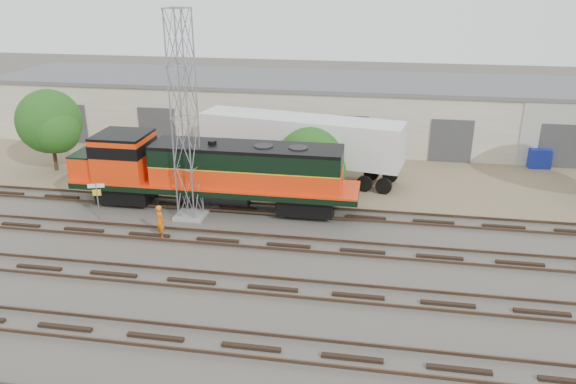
% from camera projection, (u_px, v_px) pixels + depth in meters
% --- Properties ---
extents(ground, '(140.00, 140.00, 0.00)m').
position_uv_depth(ground, '(284.00, 260.00, 29.16)').
color(ground, '#47423A').
rests_on(ground, ground).
extents(dirt_strip, '(80.00, 16.00, 0.02)m').
position_uv_depth(dirt_strip, '(318.00, 167.00, 42.91)').
color(dirt_strip, '#726047').
rests_on(dirt_strip, ground).
extents(tracks, '(80.00, 20.40, 0.28)m').
position_uv_depth(tracks, '(273.00, 288.00, 26.38)').
color(tracks, black).
rests_on(tracks, ground).
extents(warehouse, '(58.40, 10.40, 5.30)m').
position_uv_depth(warehouse, '(330.00, 110.00, 49.25)').
color(warehouse, beige).
rests_on(warehouse, ground).
extents(locomotive, '(18.04, 3.16, 4.34)m').
position_uv_depth(locomotive, '(209.00, 171.00, 34.65)').
color(locomotive, black).
rests_on(locomotive, tracks).
extents(signal_tower, '(1.79, 1.79, 12.16)m').
position_uv_depth(signal_tower, '(185.00, 122.00, 32.13)').
color(signal_tower, gray).
rests_on(signal_tower, ground).
extents(sign_post, '(0.93, 0.33, 2.36)m').
position_uv_depth(sign_post, '(97.00, 194.00, 33.23)').
color(sign_post, gray).
rests_on(sign_post, ground).
extents(worker, '(0.81, 0.80, 1.89)m').
position_uv_depth(worker, '(160.00, 221.00, 31.38)').
color(worker, orange).
rests_on(worker, ground).
extents(semi_trailer, '(14.77, 5.43, 4.46)m').
position_uv_depth(semi_trailer, '(305.00, 140.00, 39.72)').
color(semi_trailer, white).
rests_on(semi_trailer, ground).
extents(dumpster_blue, '(1.74, 1.65, 1.50)m').
position_uv_depth(dumpster_blue, '(538.00, 157.00, 42.80)').
color(dumpster_blue, '#162598').
rests_on(dumpster_blue, ground).
extents(tree_west, '(4.90, 4.67, 6.11)m').
position_uv_depth(tree_west, '(51.00, 124.00, 40.71)').
color(tree_west, '#382619').
rests_on(tree_west, ground).
extents(tree_mid, '(4.80, 4.57, 4.57)m').
position_uv_depth(tree_mid, '(313.00, 163.00, 37.84)').
color(tree_mid, '#382619').
rests_on(tree_mid, ground).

